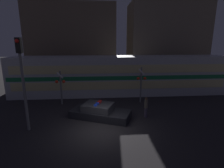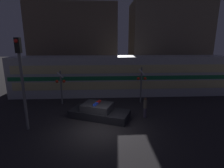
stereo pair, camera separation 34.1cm
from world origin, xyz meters
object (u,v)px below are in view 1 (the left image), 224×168
(police_car, at_px, (100,112))
(pedestrian, at_px, (146,107))
(train, at_px, (120,75))
(crossing_signal_near, at_px, (141,82))
(traffic_light_corner, at_px, (22,75))

(police_car, relative_size, pedestrian, 3.03)
(train, xyz_separation_m, police_car, (-2.29, -6.12, -1.63))
(police_car, height_order, pedestrian, pedestrian)
(train, xyz_separation_m, pedestrian, (1.19, -6.34, -1.25))
(train, xyz_separation_m, crossing_signal_near, (1.60, -2.96, -0.11))
(traffic_light_corner, bearing_deg, train, 48.13)
(crossing_signal_near, xyz_separation_m, traffic_light_corner, (-8.52, -4.77, 1.68))
(crossing_signal_near, distance_m, traffic_light_corner, 9.91)
(pedestrian, xyz_separation_m, crossing_signal_near, (0.41, 3.38, 1.14))
(pedestrian, relative_size, crossing_signal_near, 0.47)
(police_car, bearing_deg, crossing_signal_near, 61.21)
(train, distance_m, police_car, 6.73)
(train, height_order, police_car, train)
(police_car, bearing_deg, traffic_light_corner, -138.77)
(traffic_light_corner, bearing_deg, police_car, 19.10)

